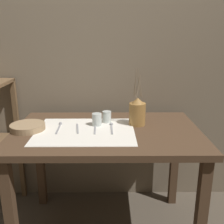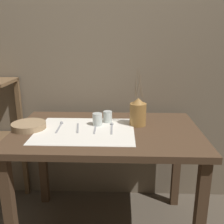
% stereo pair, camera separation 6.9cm
% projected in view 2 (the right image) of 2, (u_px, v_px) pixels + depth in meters
% --- Properties ---
extents(stone_wall_back, '(7.00, 0.06, 2.40)m').
position_uv_depth(stone_wall_back, '(110.00, 59.00, 2.09)').
color(stone_wall_back, '#7A6B56').
rests_on(stone_wall_back, ground_plane).
extents(wooden_table, '(1.23, 0.79, 0.79)m').
position_uv_depth(wooden_table, '(107.00, 144.00, 1.75)').
color(wooden_table, '#4C3523').
rests_on(wooden_table, ground_plane).
extents(linen_cloth, '(0.63, 0.50, 0.00)m').
position_uv_depth(linen_cloth, '(85.00, 130.00, 1.70)').
color(linen_cloth, white).
rests_on(linen_cloth, wooden_table).
extents(pitcher_with_flowers, '(0.11, 0.11, 0.40)m').
position_uv_depth(pitcher_with_flowers, '(138.00, 113.00, 1.78)').
color(pitcher_with_flowers, olive).
rests_on(pitcher_with_flowers, wooden_table).
extents(wooden_bowl, '(0.22, 0.22, 0.04)m').
position_uv_depth(wooden_bowl, '(29.00, 126.00, 1.73)').
color(wooden_bowl, '#9E7F5B').
rests_on(wooden_bowl, wooden_table).
extents(glass_tumbler_near, '(0.07, 0.07, 0.08)m').
position_uv_depth(glass_tumbler_near, '(97.00, 119.00, 1.79)').
color(glass_tumbler_near, silver).
rests_on(glass_tumbler_near, wooden_table).
extents(glass_tumbler_far, '(0.06, 0.06, 0.08)m').
position_uv_depth(glass_tumbler_far, '(107.00, 117.00, 1.85)').
color(glass_tumbler_far, silver).
rests_on(glass_tumbler_far, wooden_table).
extents(spoon_inner, '(0.02, 0.19, 0.02)m').
position_uv_depth(spoon_inner, '(61.00, 125.00, 1.79)').
color(spoon_inner, '#939399').
rests_on(spoon_inner, wooden_table).
extents(knife_center, '(0.04, 0.18, 0.00)m').
position_uv_depth(knife_center, '(78.00, 128.00, 1.74)').
color(knife_center, '#939399').
rests_on(knife_center, wooden_table).
extents(fork_outer, '(0.02, 0.18, 0.00)m').
position_uv_depth(fork_outer, '(95.00, 129.00, 1.72)').
color(fork_outer, '#939399').
rests_on(fork_outer, wooden_table).
extents(spoon_outer, '(0.02, 0.19, 0.02)m').
position_uv_depth(spoon_outer, '(112.00, 126.00, 1.77)').
color(spoon_outer, '#939399').
rests_on(spoon_outer, wooden_table).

